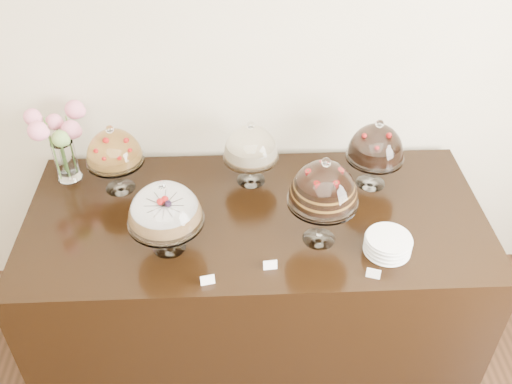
{
  "coord_description": "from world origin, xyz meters",
  "views": [
    {
      "loc": [
        0.09,
        0.4,
        2.7
      ],
      "look_at": [
        0.18,
        2.4,
        1.08
      ],
      "focal_mm": 40.0,
      "sensor_mm": 36.0,
      "label": 1
    }
  ],
  "objects_px": {
    "display_counter": "(256,278)",
    "cake_stand_sugar_sponge": "(165,208)",
    "cake_stand_dark_choco": "(376,145)",
    "plate_stack": "(388,244)",
    "cake_stand_choco_layer": "(324,187)",
    "flower_vase": "(60,138)",
    "cake_stand_cheesecake": "(251,146)",
    "cake_stand_fruit_tart": "(114,150)"
  },
  "relations": [
    {
      "from": "display_counter",
      "to": "cake_stand_sugar_sponge",
      "type": "bearing_deg",
      "value": -152.75
    },
    {
      "from": "cake_stand_dark_choco",
      "to": "cake_stand_fruit_tart",
      "type": "height_order",
      "value": "cake_stand_dark_choco"
    },
    {
      "from": "display_counter",
      "to": "flower_vase",
      "type": "xyz_separation_m",
      "value": [
        -0.95,
        0.33,
        0.69
      ]
    },
    {
      "from": "cake_stand_dark_choco",
      "to": "plate_stack",
      "type": "xyz_separation_m",
      "value": [
        -0.03,
        -0.49,
        -0.19
      ]
    },
    {
      "from": "flower_vase",
      "to": "display_counter",
      "type": "bearing_deg",
      "value": -19.4
    },
    {
      "from": "display_counter",
      "to": "cake_stand_dark_choco",
      "type": "bearing_deg",
      "value": 20.11
    },
    {
      "from": "plate_stack",
      "to": "cake_stand_fruit_tart",
      "type": "bearing_deg",
      "value": 157.78
    },
    {
      "from": "cake_stand_cheesecake",
      "to": "cake_stand_fruit_tart",
      "type": "bearing_deg",
      "value": -177.03
    },
    {
      "from": "cake_stand_cheesecake",
      "to": "plate_stack",
      "type": "xyz_separation_m",
      "value": [
        0.58,
        -0.54,
        -0.17
      ]
    },
    {
      "from": "flower_vase",
      "to": "cake_stand_choco_layer",
      "type": "bearing_deg",
      "value": -22.66
    },
    {
      "from": "cake_stand_sugar_sponge",
      "to": "flower_vase",
      "type": "distance_m",
      "value": 0.77
    },
    {
      "from": "display_counter",
      "to": "cake_stand_choco_layer",
      "type": "bearing_deg",
      "value": -32.51
    },
    {
      "from": "display_counter",
      "to": "cake_stand_sugar_sponge",
      "type": "relative_size",
      "value": 5.87
    },
    {
      "from": "cake_stand_sugar_sponge",
      "to": "display_counter",
      "type": "bearing_deg",
      "value": 27.25
    },
    {
      "from": "flower_vase",
      "to": "plate_stack",
      "type": "distance_m",
      "value": 1.65
    },
    {
      "from": "display_counter",
      "to": "cake_stand_sugar_sponge",
      "type": "xyz_separation_m",
      "value": [
        -0.39,
        -0.2,
        0.68
      ]
    },
    {
      "from": "cake_stand_dark_choco",
      "to": "cake_stand_fruit_tart",
      "type": "relative_size",
      "value": 1.01
    },
    {
      "from": "plate_stack",
      "to": "cake_stand_sugar_sponge",
      "type": "bearing_deg",
      "value": 175.95
    },
    {
      "from": "cake_stand_sugar_sponge",
      "to": "cake_stand_cheesecake",
      "type": "xyz_separation_m",
      "value": [
        0.38,
        0.48,
        -0.02
      ]
    },
    {
      "from": "cake_stand_cheesecake",
      "to": "cake_stand_sugar_sponge",
      "type": "bearing_deg",
      "value": -128.86
    },
    {
      "from": "plate_stack",
      "to": "display_counter",
      "type": "bearing_deg",
      "value": 154.59
    },
    {
      "from": "cake_stand_cheesecake",
      "to": "flower_vase",
      "type": "distance_m",
      "value": 0.94
    },
    {
      "from": "cake_stand_cheesecake",
      "to": "plate_stack",
      "type": "distance_m",
      "value": 0.82
    },
    {
      "from": "cake_stand_cheesecake",
      "to": "flower_vase",
      "type": "xyz_separation_m",
      "value": [
        -0.93,
        0.06,
        0.03
      ]
    },
    {
      "from": "cake_stand_sugar_sponge",
      "to": "cake_stand_cheesecake",
      "type": "relative_size",
      "value": 1.07
    },
    {
      "from": "cake_stand_fruit_tart",
      "to": "plate_stack",
      "type": "bearing_deg",
      "value": -22.22
    },
    {
      "from": "cake_stand_dark_choco",
      "to": "plate_stack",
      "type": "bearing_deg",
      "value": -93.12
    },
    {
      "from": "display_counter",
      "to": "plate_stack",
      "type": "relative_size",
      "value": 10.84
    },
    {
      "from": "flower_vase",
      "to": "cake_stand_sugar_sponge",
      "type": "bearing_deg",
      "value": -44.23
    },
    {
      "from": "cake_stand_fruit_tart",
      "to": "plate_stack",
      "type": "xyz_separation_m",
      "value": [
        1.25,
        -0.51,
        -0.19
      ]
    },
    {
      "from": "display_counter",
      "to": "cake_stand_fruit_tart",
      "type": "relative_size",
      "value": 5.94
    },
    {
      "from": "cake_stand_dark_choco",
      "to": "plate_stack",
      "type": "distance_m",
      "value": 0.53
    },
    {
      "from": "cake_stand_dark_choco",
      "to": "cake_stand_fruit_tart",
      "type": "distance_m",
      "value": 1.27
    },
    {
      "from": "cake_stand_choco_layer",
      "to": "flower_vase",
      "type": "distance_m",
      "value": 1.33
    },
    {
      "from": "display_counter",
      "to": "plate_stack",
      "type": "bearing_deg",
      "value": -25.41
    },
    {
      "from": "cake_stand_choco_layer",
      "to": "plate_stack",
      "type": "distance_m",
      "value": 0.4
    },
    {
      "from": "cake_stand_choco_layer",
      "to": "flower_vase",
      "type": "xyz_separation_m",
      "value": [
        -1.23,
        0.51,
        -0.06
      ]
    },
    {
      "from": "display_counter",
      "to": "cake_stand_dark_choco",
      "type": "height_order",
      "value": "cake_stand_dark_choco"
    },
    {
      "from": "display_counter",
      "to": "cake_stand_choco_layer",
      "type": "xyz_separation_m",
      "value": [
        0.28,
        -0.18,
        0.75
      ]
    },
    {
      "from": "cake_stand_choco_layer",
      "to": "display_counter",
      "type": "bearing_deg",
      "value": 147.49
    },
    {
      "from": "cake_stand_cheesecake",
      "to": "cake_stand_choco_layer",
      "type": "bearing_deg",
      "value": -56.96
    },
    {
      "from": "display_counter",
      "to": "cake_stand_fruit_tart",
      "type": "distance_m",
      "value": 0.99
    }
  ]
}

